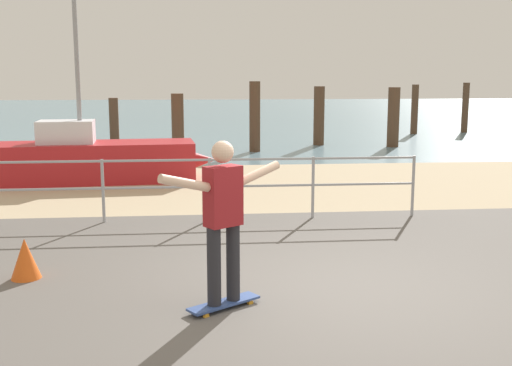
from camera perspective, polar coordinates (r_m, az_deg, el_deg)
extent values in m
cube|color=#605B56|center=(6.04, 8.24, -13.22)|extent=(24.00, 10.00, 0.04)
cube|color=tan|center=(13.67, 0.32, -0.16)|extent=(24.00, 6.00, 0.04)
cube|color=slate|center=(41.49, -3.63, 6.45)|extent=(72.00, 50.00, 0.04)
cylinder|color=#9EA0A5|center=(10.28, -13.89, -0.77)|extent=(0.05, 0.05, 1.05)
cylinder|color=#9EA0A5|center=(10.17, -4.28, -0.63)|extent=(0.05, 0.05, 1.05)
cylinder|color=#9EA0A5|center=(10.34, 5.26, -0.46)|extent=(0.05, 0.05, 1.05)
cylinder|color=#9EA0A5|center=(10.79, 14.24, -0.29)|extent=(0.05, 0.05, 1.05)
cylinder|color=#9EA0A5|center=(10.20, -14.00, 1.96)|extent=(10.29, 0.04, 0.04)
cylinder|color=#9EA0A5|center=(10.27, -13.90, -0.49)|extent=(10.29, 0.04, 0.04)
cube|color=#B21E23|center=(14.40, -14.55, 1.84)|extent=(4.50, 1.76, 0.90)
cone|color=#B21E23|center=(14.40, -5.79, 2.10)|extent=(1.16, 0.85, 0.77)
cylinder|color=gray|center=(14.32, -16.21, 11.80)|extent=(0.10, 0.10, 4.12)
cube|color=silver|center=(14.39, -17.06, 4.52)|extent=(1.27, 1.00, 0.50)
cube|color=#334C8C|center=(6.43, -2.96, -10.98)|extent=(0.77, 0.62, 0.02)
cylinder|color=orange|center=(6.67, -1.42, -10.60)|extent=(0.07, 0.06, 0.06)
cylinder|color=orange|center=(6.55, -0.53, -10.97)|extent=(0.07, 0.06, 0.06)
cylinder|color=orange|center=(6.36, -5.46, -11.68)|extent=(0.07, 0.06, 0.06)
cylinder|color=orange|center=(6.24, -4.61, -12.10)|extent=(0.07, 0.06, 0.06)
cylinder|color=#26262B|center=(6.37, -2.12, -7.27)|extent=(0.14, 0.14, 0.80)
cylinder|color=#26262B|center=(6.23, -3.88, -7.67)|extent=(0.14, 0.14, 0.80)
cube|color=maroon|center=(6.13, -3.05, -1.21)|extent=(0.41, 0.37, 0.60)
sphere|color=beige|center=(6.06, -3.09, 2.88)|extent=(0.22, 0.22, 0.22)
cylinder|color=beige|center=(6.37, 0.15, 0.85)|extent=(0.51, 0.39, 0.23)
cylinder|color=beige|center=(5.85, -6.57, -0.01)|extent=(0.51, 0.39, 0.23)
cylinder|color=#513826|center=(22.90, -12.93, 5.62)|extent=(0.33, 0.33, 1.62)
cylinder|color=#513826|center=(18.73, -7.21, 5.31)|extent=(0.37, 0.37, 1.87)
cylinder|color=#513826|center=(19.57, -0.11, 6.09)|extent=(0.34, 0.34, 2.22)
cylinder|color=#513826|center=(21.60, 5.81, 6.14)|extent=(0.37, 0.37, 2.04)
cylinder|color=#513826|center=(21.45, 12.53, 5.91)|extent=(0.40, 0.40, 2.02)
cylinder|color=#513826|center=(26.59, 14.38, 6.56)|extent=(0.28, 0.28, 2.05)
cylinder|color=#513826|center=(27.93, 18.69, 6.56)|extent=(0.27, 0.27, 2.12)
cone|color=#E55919|center=(7.75, -20.46, -6.59)|extent=(0.36, 0.36, 0.50)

